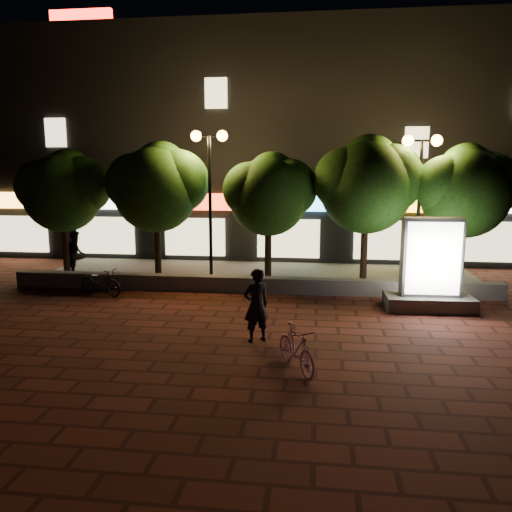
% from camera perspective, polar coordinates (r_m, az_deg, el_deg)
% --- Properties ---
extents(ground, '(80.00, 80.00, 0.00)m').
position_cam_1_polar(ground, '(12.80, -3.33, -8.36)').
color(ground, '#5A241C').
rests_on(ground, ground).
extents(retaining_wall, '(16.00, 0.45, 0.50)m').
position_cam_1_polar(retaining_wall, '(16.54, -0.85, -3.22)').
color(retaining_wall, slate).
rests_on(retaining_wall, ground).
extents(sidewalk, '(16.00, 5.00, 0.08)m').
position_cam_1_polar(sidewalk, '(19.01, 0.19, -2.14)').
color(sidewalk, slate).
rests_on(sidewalk, ground).
extents(building_block, '(28.00, 8.12, 11.30)m').
position_cam_1_polar(building_block, '(25.06, 1.99, 12.18)').
color(building_block, black).
rests_on(building_block, ground).
extents(tree_far_left, '(3.36, 2.80, 4.63)m').
position_cam_1_polar(tree_far_left, '(19.69, -20.87, 7.19)').
color(tree_far_left, black).
rests_on(tree_far_left, sidewalk).
extents(tree_left, '(3.60, 3.00, 4.89)m').
position_cam_1_polar(tree_left, '(18.32, -11.07, 7.97)').
color(tree_left, black).
rests_on(tree_left, sidewalk).
extents(tree_mid, '(3.24, 2.70, 4.50)m').
position_cam_1_polar(tree_mid, '(17.51, 1.59, 7.32)').
color(tree_mid, black).
rests_on(tree_mid, sidewalk).
extents(tree_right, '(3.72, 3.10, 5.07)m').
position_cam_1_polar(tree_right, '(17.50, 12.55, 8.23)').
color(tree_right, black).
rests_on(tree_right, sidewalk).
extents(tree_far_right, '(3.48, 2.90, 4.76)m').
position_cam_1_polar(tree_far_right, '(18.09, 22.73, 7.12)').
color(tree_far_right, black).
rests_on(tree_far_right, sidewalk).
extents(street_lamp_left, '(1.26, 0.36, 5.18)m').
position_cam_1_polar(street_lamp_left, '(17.55, -5.26, 9.94)').
color(street_lamp_left, black).
rests_on(street_lamp_left, sidewalk).
extents(street_lamp_right, '(1.26, 0.36, 4.98)m').
position_cam_1_polar(street_lamp_right, '(17.46, 18.11, 9.05)').
color(street_lamp_right, black).
rests_on(street_lamp_right, sidewalk).
extents(ad_kiosk, '(2.47, 1.28, 2.65)m').
position_cam_1_polar(ad_kiosk, '(15.19, 19.08, -1.81)').
color(ad_kiosk, slate).
rests_on(ad_kiosk, ground).
extents(scooter_pink, '(1.14, 1.59, 0.94)m').
position_cam_1_polar(scooter_pink, '(10.24, 4.56, -10.35)').
color(scooter_pink, pink).
rests_on(scooter_pink, ground).
extents(rider, '(0.76, 0.68, 1.74)m').
position_cam_1_polar(rider, '(11.76, 0.03, -5.59)').
color(rider, black).
rests_on(rider, ground).
extents(scooter_parked, '(1.76, 1.13, 0.87)m').
position_cam_1_polar(scooter_parked, '(16.83, -17.15, -2.79)').
color(scooter_parked, black).
rests_on(scooter_parked, ground).
extents(pedestrian, '(0.92, 0.99, 1.63)m').
position_cam_1_polar(pedestrian, '(20.06, -19.68, 0.41)').
color(pedestrian, black).
rests_on(pedestrian, sidewalk).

